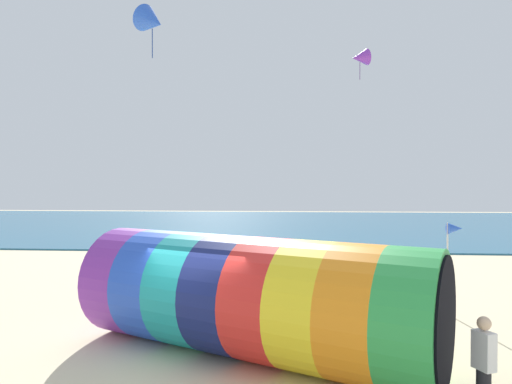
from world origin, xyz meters
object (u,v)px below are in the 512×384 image
(kite_handler, at_px, (484,367))
(kite_purple_delta, at_px, (360,58))
(kite_blue_delta, at_px, (152,21))
(giant_inflatable_tube, at_px, (251,297))
(beach_flag, at_px, (454,233))

(kite_handler, distance_m, kite_purple_delta, 19.63)
(kite_blue_delta, relative_size, kite_purple_delta, 1.13)
(giant_inflatable_tube, distance_m, kite_handler, 4.98)
(kite_handler, height_order, kite_blue_delta, kite_blue_delta)
(giant_inflatable_tube, distance_m, kite_blue_delta, 10.39)
(kite_handler, xyz_separation_m, beach_flag, (1.78, 6.53, 1.62))
(giant_inflatable_tube, bearing_deg, kite_purple_delta, 71.95)
(kite_handler, height_order, beach_flag, beach_flag)
(kite_purple_delta, relative_size, beach_flag, 0.59)
(kite_blue_delta, distance_m, kite_purple_delta, 12.72)
(giant_inflatable_tube, xyz_separation_m, kite_handler, (4.23, -2.59, -0.49))
(kite_handler, bearing_deg, kite_purple_delta, 88.51)
(kite_handler, relative_size, beach_flag, 0.62)
(kite_blue_delta, relative_size, beach_flag, 0.66)
(giant_inflatable_tube, relative_size, beach_flag, 3.12)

